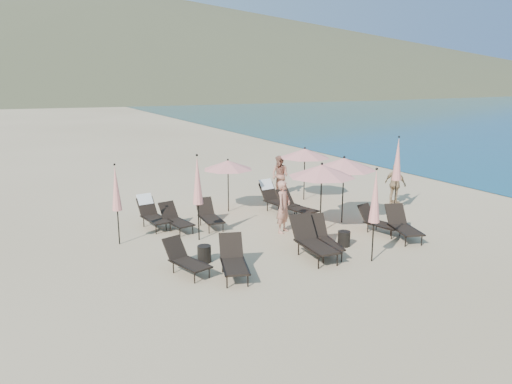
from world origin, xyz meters
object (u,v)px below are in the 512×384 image
lounger_6 (175,219)px  beachgoer_c (395,184)px  umbrella_open_3 (305,153)px  beachgoer_a (283,207)px  umbrella_open_1 (344,164)px  beachgoer_b (280,175)px  umbrella_open_0 (322,171)px  umbrella_closed_3 (198,181)px  lounger_9 (276,197)px  lounger_8 (209,215)px  umbrella_open_2 (228,165)px  lounger_10 (295,205)px  lounger_3 (322,238)px  lounger_7 (152,213)px  lounger_4 (378,221)px  umbrella_closed_2 (116,189)px  lounger_1 (233,259)px  side_table_1 (344,239)px  side_table_0 (204,254)px  umbrella_closed_1 (398,160)px  lounger_0 (185,259)px  lounger_5 (403,225)px  umbrella_closed_0 (375,197)px  lounger_2 (313,240)px

lounger_6 → beachgoer_c: bearing=-14.4°
umbrella_open_3 → beachgoer_a: (-2.95, -3.39, -1.08)m
umbrella_open_1 → beachgoer_b: (0.15, 4.61, -1.23)m
umbrella_open_0 → umbrella_closed_3: size_ratio=0.86×
lounger_9 → umbrella_closed_3: bearing=-162.1°
lounger_8 → beachgoer_a: size_ratio=0.92×
umbrella_open_1 → umbrella_open_2: (-2.91, 3.13, -0.30)m
umbrella_open_1 → lounger_10: bearing=130.4°
lounger_3 → lounger_7: 5.97m
lounger_4 → umbrella_closed_2: bearing=147.8°
lounger_1 → beachgoer_c: 9.53m
lounger_1 → lounger_8: (1.03, 4.23, -0.02)m
lounger_10 → lounger_4: bearing=-77.5°
lounger_10 → lounger_8: bearing=158.7°
umbrella_open_0 → beachgoer_a: umbrella_open_0 is taller
lounger_8 → side_table_1: lounger_8 is taller
lounger_1 → lounger_8: bearing=93.8°
umbrella_open_1 → side_table_0: umbrella_open_1 is taller
lounger_1 → lounger_4: lounger_1 is taller
beachgoer_c → side_table_0: bearing=94.4°
lounger_6 → umbrella_closed_2: umbrella_closed_2 is taller
umbrella_open_1 → umbrella_closed_1: umbrella_closed_1 is taller
lounger_1 → lounger_9: lounger_9 is taller
umbrella_open_2 → umbrella_closed_2: bearing=-156.7°
lounger_0 → umbrella_open_0: 5.46m
lounger_5 → beachgoer_c: (2.79, 3.43, 0.37)m
beachgoer_a → lounger_10: bearing=11.2°
lounger_4 → umbrella_open_3: (0.25, 4.85, 1.54)m
beachgoer_b → umbrella_closed_1: bearing=5.1°
umbrella_open_1 → umbrella_closed_0: bearing=-113.9°
umbrella_open_0 → lounger_4: bearing=-27.8°
lounger_10 → umbrella_open_0: umbrella_open_0 is taller
lounger_1 → umbrella_closed_1: size_ratio=0.60×
lounger_3 → lounger_9: size_ratio=0.98×
lounger_6 → umbrella_closed_3: bearing=-85.6°
beachgoer_a → beachgoer_b: beachgoer_a is taller
lounger_4 → lounger_8: (-4.63, 3.11, 0.02)m
umbrella_closed_3 → umbrella_open_1: bearing=-5.5°
lounger_6 → lounger_2: bearing=-68.0°
lounger_10 → umbrella_closed_3: (-3.98, -0.81, 1.43)m
lounger_1 → lounger_9: 6.41m
umbrella_open_0 → lounger_7: bearing=146.5°
lounger_7 → lounger_9: 4.71m
umbrella_closed_0 → umbrella_open_0: bearing=86.0°
umbrella_open_3 → umbrella_open_2: bearing=-175.7°
umbrella_closed_0 → beachgoer_b: bearing=78.3°
lounger_0 → umbrella_open_1: (6.35, 1.89, 1.68)m
umbrella_closed_2 → beachgoer_c: (10.82, -0.03, -0.91)m
lounger_9 → umbrella_closed_2: 6.32m
lounger_4 → umbrella_closed_2: size_ratio=0.63×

